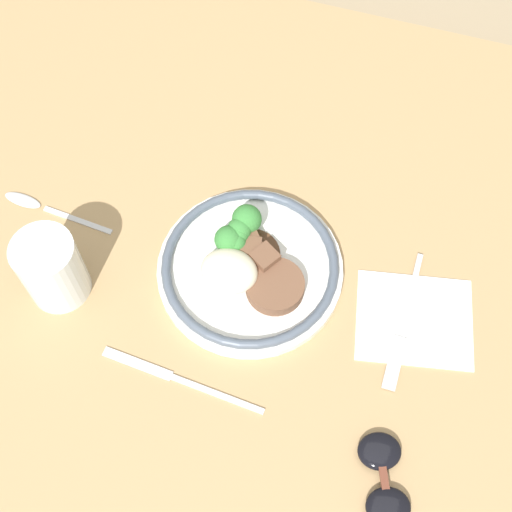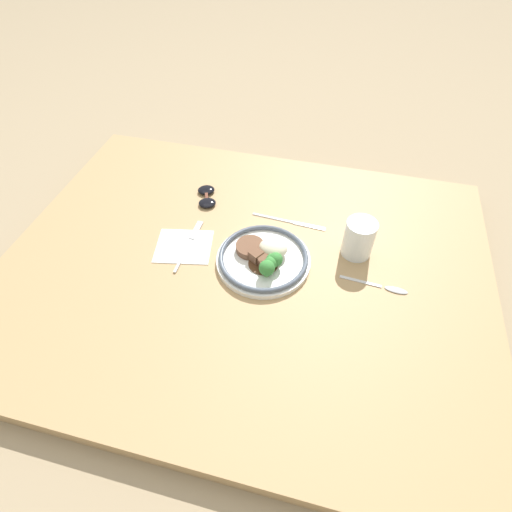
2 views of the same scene
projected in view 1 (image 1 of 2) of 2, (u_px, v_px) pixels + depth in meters
name	position (u px, v px, depth m)	size (l,w,h in m)	color
ground_plane	(287.00, 285.00, 0.94)	(8.00, 8.00, 0.00)	#998466
dining_table	(288.00, 278.00, 0.92)	(1.19, 0.93, 0.04)	tan
napkin	(414.00, 319.00, 0.87)	(0.16, 0.14, 0.00)	white
plate	(249.00, 265.00, 0.88)	(0.23, 0.23, 0.06)	white
juice_glass	(53.00, 271.00, 0.85)	(0.08, 0.08, 0.10)	#F4AD19
fork	(402.00, 332.00, 0.86)	(0.02, 0.19, 0.00)	silver
knife	(176.00, 378.00, 0.83)	(0.20, 0.02, 0.00)	silver
spoon	(36.00, 205.00, 0.94)	(0.16, 0.02, 0.01)	silver
sunglasses	(384.00, 479.00, 0.77)	(0.08, 0.11, 0.01)	black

